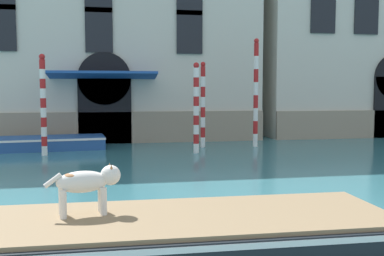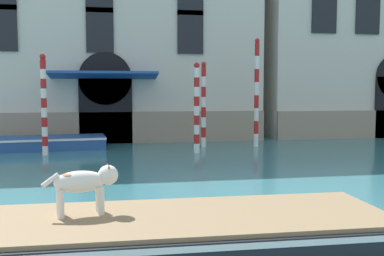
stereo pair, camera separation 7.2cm
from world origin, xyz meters
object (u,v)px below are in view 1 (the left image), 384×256
boat_foreground (137,235)px  mooring_pole_3 (256,93)px  mooring_pole_2 (196,108)px  mooring_pole_0 (43,105)px  mooring_pole_1 (203,104)px  dog_on_deck (88,182)px  boat_moored_near_palazzo (45,143)px

boat_foreground → mooring_pole_3: (5.50, 11.20, 1.91)m
mooring_pole_2 → mooring_pole_3: bearing=26.7°
mooring_pole_0 → mooring_pole_2: size_ratio=1.08×
mooring_pole_1 → mooring_pole_3: mooring_pole_3 is taller
dog_on_deck → mooring_pole_0: size_ratio=0.30×
dog_on_deck → mooring_pole_2: (3.45, 9.55, 0.66)m
boat_foreground → mooring_pole_2: mooring_pole_2 is taller
dog_on_deck → boat_moored_near_palazzo: bearing=91.4°
boat_foreground → dog_on_deck: (-0.68, 0.28, 0.72)m
dog_on_deck → boat_moored_near_palazzo: 11.77m
mooring_pole_0 → mooring_pole_1: 6.08m
boat_moored_near_palazzo → mooring_pole_2: 6.11m
mooring_pole_0 → mooring_pole_2: (5.40, -0.35, -0.13)m
mooring_pole_0 → mooring_pole_1: (5.97, 1.17, -0.07)m
dog_on_deck → mooring_pole_2: 10.18m
mooring_pole_2 → mooring_pole_0: bearing=176.3°
boat_foreground → mooring_pole_3: mooring_pole_3 is taller
mooring_pole_1 → mooring_pole_2: mooring_pole_1 is taller
dog_on_deck → boat_foreground: bearing=-31.3°
dog_on_deck → mooring_pole_1: (4.02, 11.07, 0.72)m
boat_moored_near_palazzo → mooring_pole_0: (0.21, -1.64, 1.54)m
mooring_pole_0 → mooring_pole_1: mooring_pole_0 is taller
dog_on_deck → mooring_pole_1: size_ratio=0.31×
mooring_pole_1 → mooring_pole_3: bearing=-3.7°
mooring_pole_2 → mooring_pole_3: size_ratio=0.76×
mooring_pole_0 → mooring_pole_3: bearing=7.2°
boat_foreground → boat_moored_near_palazzo: 12.16m
mooring_pole_2 → boat_moored_near_palazzo: bearing=160.4°
dog_on_deck → mooring_pole_3: 12.61m
mooring_pole_0 → dog_on_deck: bearing=-78.9°
dog_on_deck → mooring_pole_0: mooring_pole_0 is taller
boat_foreground → dog_on_deck: 1.03m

